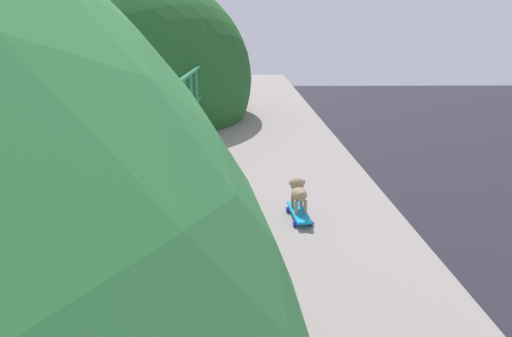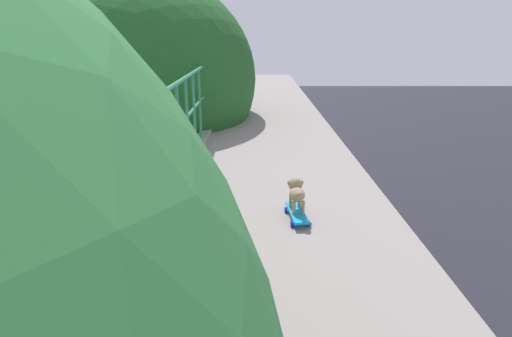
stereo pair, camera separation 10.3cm
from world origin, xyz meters
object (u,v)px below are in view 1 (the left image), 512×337
(city_bus, at_px, (74,145))
(toy_skateboard, at_px, (299,213))
(car_white_fifth, at_px, (89,255))
(small_dog, at_px, (298,191))

(city_bus, bearing_deg, toy_skateboard, -61.29)
(car_white_fifth, distance_m, city_bus, 10.46)
(city_bus, height_order, small_dog, small_dog)
(small_dog, bearing_deg, toy_skateboard, -86.85)
(toy_skateboard, bearing_deg, car_white_fifth, 124.69)
(car_white_fifth, distance_m, toy_skateboard, 11.28)
(car_white_fifth, height_order, small_dog, small_dog)
(car_white_fifth, bearing_deg, toy_skateboard, -55.31)
(car_white_fifth, height_order, city_bus, city_bus)
(car_white_fifth, xyz_separation_m, toy_skateboard, (5.71, -8.24, 5.16))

